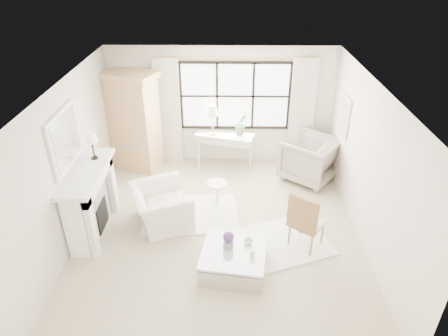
{
  "coord_description": "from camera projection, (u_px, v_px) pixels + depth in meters",
  "views": [
    {
      "loc": [
        0.17,
        -5.75,
        4.63
      ],
      "look_at": [
        0.09,
        0.2,
        1.21
      ],
      "focal_mm": 32.0,
      "sensor_mm": 36.0,
      "label": 1
    }
  ],
  "objects": [
    {
      "name": "curtain_rod",
      "position": [
        236.0,
        57.0,
        8.37
      ],
      "size": [
        3.3,
        0.04,
        0.04
      ],
      "primitive_type": "cylinder",
      "rotation": [
        0.0,
        1.57,
        0.0
      ],
      "color": "#C48B44",
      "rests_on": "wall_back"
    },
    {
      "name": "wall_back",
      "position": [
        222.0,
        106.0,
        9.0
      ],
      "size": [
        5.0,
        0.0,
        5.0
      ],
      "primitive_type": "plane",
      "rotation": [
        1.57,
        0.0,
        0.0
      ],
      "color": "white",
      "rests_on": "ground"
    },
    {
      "name": "ceiling",
      "position": [
        218.0,
        88.0,
        5.95
      ],
      "size": [
        5.5,
        5.5,
        0.0
      ],
      "primitive_type": "plane",
      "rotation": [
        3.14,
        0.0,
        0.0
      ],
      "color": "white",
      "rests_on": "ground"
    },
    {
      "name": "pillar_candle",
      "position": [
        252.0,
        253.0,
        6.14
      ],
      "size": [
        0.08,
        0.08,
        0.12
      ],
      "primitive_type": "cylinder",
      "color": "white",
      "rests_on": "coffee_table"
    },
    {
      "name": "rug_right",
      "position": [
        280.0,
        242.0,
        6.99
      ],
      "size": [
        1.94,
        1.7,
        0.03
      ],
      "primitive_type": "cube",
      "rotation": [
        0.0,
        0.0,
        0.35
      ],
      "color": "white",
      "rests_on": "floor"
    },
    {
      "name": "curtain_left",
      "position": [
        168.0,
        112.0,
        8.99
      ],
      "size": [
        0.55,
        0.1,
        2.47
      ],
      "primitive_type": "cube",
      "color": "beige",
      "rests_on": "ground"
    },
    {
      "name": "console_lamp",
      "position": [
        212.0,
        111.0,
        8.72
      ],
      "size": [
        0.28,
        0.28,
        0.69
      ],
      "color": "#A7873A",
      "rests_on": "console_table"
    },
    {
      "name": "console_table",
      "position": [
        225.0,
        150.0,
        9.2
      ],
      "size": [
        1.37,
        0.78,
        0.8
      ],
      "rotation": [
        0.0,
        0.0,
        -0.27
      ],
      "color": "silver",
      "rests_on": "floor"
    },
    {
      "name": "wall_left",
      "position": [
        69.0,
        166.0,
        6.65
      ],
      "size": [
        0.0,
        5.5,
        5.5
      ],
      "primitive_type": "plane",
      "rotation": [
        1.57,
        0.0,
        1.57
      ],
      "color": "beige",
      "rests_on": "ground"
    },
    {
      "name": "coffee_table",
      "position": [
        234.0,
        260.0,
        6.37
      ],
      "size": [
        1.13,
        1.13,
        0.38
      ],
      "rotation": [
        0.0,
        0.0,
        -0.15
      ],
      "color": "silver",
      "rests_on": "floor"
    },
    {
      "name": "rug_left",
      "position": [
        191.0,
        214.0,
        7.71
      ],
      "size": [
        1.86,
        1.37,
        0.03
      ],
      "primitive_type": "cube",
      "rotation": [
        0.0,
        0.0,
        0.06
      ],
      "color": "white",
      "rests_on": "floor"
    },
    {
      "name": "art_frame",
      "position": [
        344.0,
        117.0,
        7.96
      ],
      "size": [
        0.04,
        0.62,
        0.82
      ],
      "primitive_type": "cube",
      "color": "white",
      "rests_on": "wall_right"
    },
    {
      "name": "fireplace",
      "position": [
        89.0,
        200.0,
        7.0
      ],
      "size": [
        0.58,
        1.66,
        1.26
      ],
      "color": "white",
      "rests_on": "ground"
    },
    {
      "name": "club_armchair",
      "position": [
        161.0,
        207.0,
        7.32
      ],
      "size": [
        1.32,
        1.4,
        0.72
      ],
      "primitive_type": "imported",
      "rotation": [
        0.0,
        0.0,
        1.96
      ],
      "color": "white",
      "rests_on": "floor"
    },
    {
      "name": "planter_box",
      "position": [
        228.0,
        244.0,
        6.32
      ],
      "size": [
        0.16,
        0.16,
        0.11
      ],
      "primitive_type": "cube",
      "rotation": [
        0.0,
        0.0,
        -0.08
      ],
      "color": "gray",
      "rests_on": "coffee_table"
    },
    {
      "name": "window_pane",
      "position": [
        235.0,
        96.0,
        8.86
      ],
      "size": [
        2.4,
        0.02,
        1.5
      ],
      "primitive_type": "cube",
      "color": "white",
      "rests_on": "wall_back"
    },
    {
      "name": "mirror_glass",
      "position": [
        67.0,
        139.0,
        6.4
      ],
      "size": [
        0.02,
        1.0,
        0.8
      ],
      "primitive_type": "cube",
      "color": "#B9BEC4",
      "rests_on": "wall_left"
    },
    {
      "name": "orchid_plant",
      "position": [
        241.0,
        124.0,
        8.87
      ],
      "size": [
        0.35,
        0.32,
        0.51
      ],
      "primitive_type": "imported",
      "rotation": [
        0.0,
        0.0,
        0.4
      ],
      "color": "#536D48",
      "rests_on": "console_table"
    },
    {
      "name": "mirror_frame",
      "position": [
        65.0,
        139.0,
        6.4
      ],
      "size": [
        0.05,
        1.15,
        0.95
      ],
      "primitive_type": "cube",
      "color": "white",
      "rests_on": "wall_left"
    },
    {
      "name": "side_table",
      "position": [
        217.0,
        190.0,
        7.86
      ],
      "size": [
        0.4,
        0.4,
        0.51
      ],
      "color": "silver",
      "rests_on": "floor"
    },
    {
      "name": "french_chair",
      "position": [
        305.0,
        232.0,
        6.78
      ],
      "size": [
        0.68,
        0.68,
        1.08
      ],
      "rotation": [
        0.0,
        0.0,
        2.49
      ],
      "color": "#9C7541",
      "rests_on": "floor"
    },
    {
      "name": "floor",
      "position": [
        219.0,
        231.0,
        7.29
      ],
      "size": [
        5.5,
        5.5,
        0.0
      ],
      "primitive_type": "plane",
      "color": "#C1B18F",
      "rests_on": "ground"
    },
    {
      "name": "wingback_chair",
      "position": [
        309.0,
        159.0,
        8.66
      ],
      "size": [
        1.47,
        1.46,
        0.96
      ],
      "primitive_type": "imported",
      "rotation": [
        0.0,
        0.0,
        -2.24
      ],
      "color": "#A19488",
      "rests_on": "floor"
    },
    {
      "name": "mantel_lamp",
      "position": [
        91.0,
        138.0,
        6.85
      ],
      "size": [
        0.22,
        0.22,
        0.51
      ],
      "color": "black",
      "rests_on": "fireplace"
    },
    {
      "name": "wall_front",
      "position": [
        212.0,
        295.0,
        4.24
      ],
      "size": [
        5.0,
        0.0,
        5.0
      ],
      "primitive_type": "plane",
      "rotation": [
        -1.57,
        0.0,
        0.0
      ],
      "color": "white",
      "rests_on": "ground"
    },
    {
      "name": "curtain_right",
      "position": [
        302.0,
        113.0,
        8.95
      ],
      "size": [
        0.55,
        0.1,
        2.47
      ],
      "primitive_type": "cube",
      "color": "beige",
      "rests_on": "ground"
    },
    {
      "name": "art_canvas",
      "position": [
        343.0,
        117.0,
        7.96
      ],
      "size": [
        0.01,
        0.52,
        0.72
      ],
      "primitive_type": "cube",
      "color": "#C1AC95",
      "rests_on": "wall_right"
    },
    {
      "name": "armoire",
      "position": [
        134.0,
        121.0,
        8.8
      ],
      "size": [
        1.3,
        1.06,
        2.24
      ],
      "rotation": [
        0.0,
        0.0,
        -0.38
      ],
      "color": "tan",
      "rests_on": "floor"
    },
    {
      "name": "wall_right",
      "position": [
        370.0,
        168.0,
        6.59
      ],
      "size": [
        0.0,
        5.5,
        5.5
      ],
      "primitive_type": "plane",
      "rotation": [
        1.57,
        0.0,
        -1.57
      ],
      "color": "silver",
      "rests_on": "ground"
    },
    {
      "name": "coffee_vase",
      "position": [
        248.0,
        239.0,
        6.39
      ],
      "size": [
        0.14,
        0.14,
        0.14
      ],
      "primitive_type": "imported",
      "rotation": [
        0.0,
        0.0,
        -0.04
      ],
      "color": "silver",
      "rests_on": "coffee_table"
    },
    {
      "name": "planter_flowers",
      "position": [
        228.0,
        237.0,
        6.25
      ],
      "size": [
        0.17,
        0.17,
        0.17
      ],
      "primitive_type": "sphere",
      "color": "#542A6B",
      "rests_on": "planter_box"
    },
    {
      "name": "window_frame",
      "position": [
        235.0,
        96.0,
        8.85
      ],
      "size": [
        2.5,
        0.04,
        1.5
      ],
      "primitive_type": null,
      "color": "black",
      "rests_on": "wall_back"
    }
  ]
}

